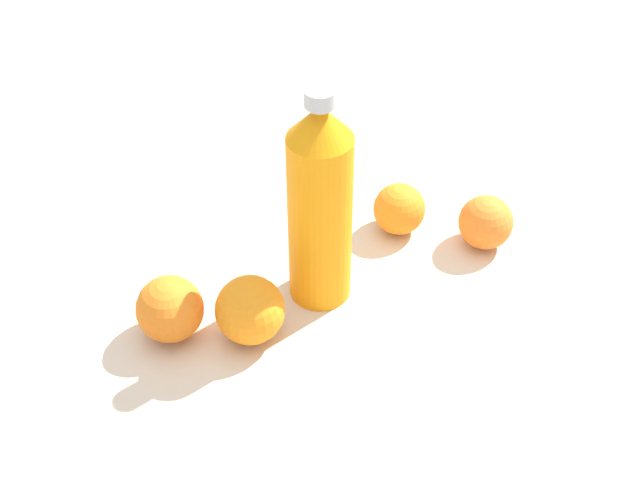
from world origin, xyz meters
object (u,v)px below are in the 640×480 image
orange_1 (399,209)px  orange_2 (170,309)px  orange_0 (486,222)px  water_bottle (320,205)px  orange_3 (250,310)px

orange_1 → orange_2: size_ratio=0.87×
orange_0 → orange_1: (-0.11, -0.03, -0.00)m
orange_2 → water_bottle: bearing=52.0°
orange_3 → orange_0: bearing=58.5°
water_bottle → orange_3: (-0.03, -0.10, -0.09)m
orange_0 → orange_2: 0.40m
orange_0 → orange_2: (-0.25, -0.32, 0.00)m
orange_0 → orange_1: bearing=-164.6°
orange_0 → orange_3: orange_3 is taller
water_bottle → orange_3: size_ratio=3.55×
water_bottle → orange_1: bearing=156.4°
water_bottle → orange_2: water_bottle is taller
water_bottle → orange_0: bearing=130.7°
orange_0 → orange_1: 0.11m
orange_0 → water_bottle: bearing=-128.0°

